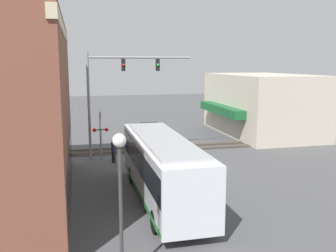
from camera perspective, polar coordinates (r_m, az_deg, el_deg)
ground_plane at (r=26.24m, az=2.29°, el=-6.29°), size 120.00×120.00×0.00m
shop_building at (r=39.47m, az=14.01°, el=3.25°), size 13.33×8.88×6.05m
city_bus at (r=19.61m, az=-0.86°, el=-6.12°), size 10.99×2.59×3.38m
traffic_signal_gantry at (r=28.32m, az=-7.84°, el=6.65°), size 0.42×7.94×7.98m
crossing_signal at (r=28.08m, az=-10.25°, el=-0.58°), size 1.41×1.18×3.81m
streetlamp at (r=12.17m, az=-7.25°, el=-10.55°), size 0.44×0.44×5.03m
rail_track_near at (r=31.86m, az=-0.68°, el=-3.38°), size 2.60×60.00×0.15m
parked_car_grey at (r=35.98m, az=-2.60°, el=-0.84°), size 4.85×1.82×1.44m
pedestrian_at_crossing at (r=27.49m, az=-8.31°, el=-3.69°), size 0.34×0.34×1.78m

